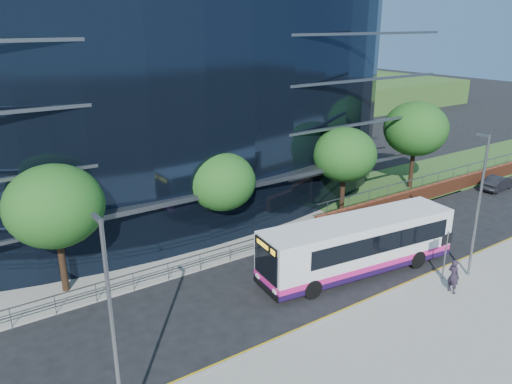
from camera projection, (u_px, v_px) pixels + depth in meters
ground at (363, 292)px, 26.51m from camera, size 200.00×200.00×0.00m
pavement_near at (444, 337)px, 22.59m from camera, size 80.00×8.00×0.15m
kerb at (378, 299)px, 25.70m from camera, size 80.00×0.25×0.16m
yellow_line_outer at (375, 298)px, 25.88m from camera, size 80.00×0.08×0.01m
yellow_line_inner at (372, 297)px, 26.00m from camera, size 80.00×0.08×0.01m
far_forecourt at (170, 246)px, 31.84m from camera, size 50.00×8.00×0.10m
grass_verge at (456, 170)px, 47.92m from camera, size 36.00×8.00×0.12m
glass_office at (133, 99)px, 37.99m from camera, size 44.00×23.10×16.00m
retaining_wall at (466, 181)px, 42.72m from camera, size 34.00×0.40×2.11m
guard_railings at (168, 267)px, 27.40m from camera, size 24.00×0.05×1.10m
apartment_block at (254, 36)px, 84.60m from camera, size 60.00×42.00×30.00m
street_sign at (446, 245)px, 26.98m from camera, size 0.85×0.09×2.80m
tree_far_a at (55, 206)px, 24.96m from camera, size 4.95×4.95×6.98m
tree_far_b at (221, 181)px, 30.92m from camera, size 4.29×4.29×6.05m
tree_far_c at (345, 155)px, 35.79m from camera, size 4.62×4.62×6.51m
tree_far_d at (416, 129)px, 41.18m from camera, size 5.28×5.28×7.44m
tree_dist_e at (276, 90)px, 69.05m from camera, size 4.62×4.62×6.51m
tree_dist_f at (349, 83)px, 79.29m from camera, size 4.29×4.29×6.05m
streetlight_west at (112, 327)px, 15.86m from camera, size 0.15×0.77×8.00m
streetlight_east at (479, 203)px, 26.58m from camera, size 0.15×0.77×8.00m
city_bus at (359, 244)px, 28.12m from camera, size 12.10×4.11×3.21m
parked_car at (498, 183)px, 42.31m from camera, size 3.81×1.58×1.22m
pedestrian at (453, 276)px, 25.91m from camera, size 0.51×0.72×1.85m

